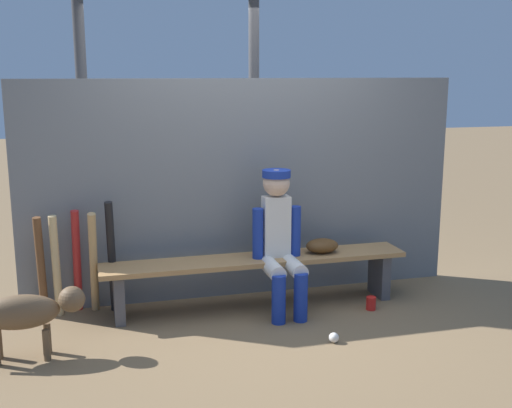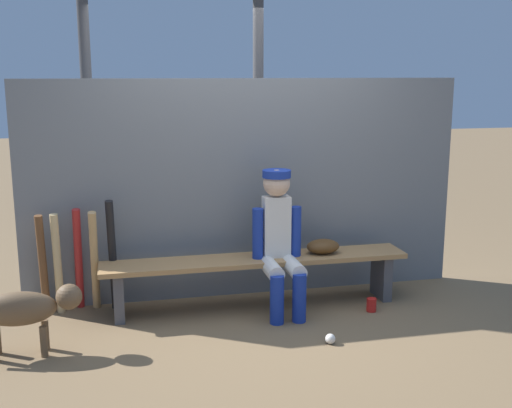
% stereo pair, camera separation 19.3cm
% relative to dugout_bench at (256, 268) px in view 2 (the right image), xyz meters
% --- Properties ---
extents(ground_plane, '(30.00, 30.00, 0.00)m').
position_rel_dugout_bench_xyz_m(ground_plane, '(0.00, 0.00, -0.34)').
color(ground_plane, brown).
extents(chainlink_fence, '(3.79, 0.03, 1.87)m').
position_rel_dugout_bench_xyz_m(chainlink_fence, '(0.00, 0.36, 0.60)').
color(chainlink_fence, slate).
rests_on(chainlink_fence, ground_plane).
extents(dugout_bench, '(2.53, 0.36, 0.43)m').
position_rel_dugout_bench_xyz_m(dugout_bench, '(0.00, 0.00, 0.00)').
color(dugout_bench, '#AD7F4C').
rests_on(dugout_bench, ground_plane).
extents(player_seated, '(0.41, 0.55, 1.15)m').
position_rel_dugout_bench_xyz_m(player_seated, '(0.17, -0.11, 0.28)').
color(player_seated, silver).
rests_on(player_seated, ground_plane).
extents(baseball_glove, '(0.28, 0.20, 0.12)m').
position_rel_dugout_bench_xyz_m(baseball_glove, '(0.58, 0.00, 0.15)').
color(baseball_glove, '#593819').
rests_on(baseball_glove, dugout_bench).
extents(bat_aluminum_black, '(0.09, 0.19, 0.94)m').
position_rel_dugout_bench_xyz_m(bat_aluminum_black, '(-1.15, 0.18, 0.13)').
color(bat_aluminum_black, black).
rests_on(bat_aluminum_black, ground_plane).
extents(bat_wood_tan, '(0.07, 0.27, 0.86)m').
position_rel_dugout_bench_xyz_m(bat_wood_tan, '(-1.29, 0.18, 0.09)').
color(bat_wood_tan, tan).
rests_on(bat_wood_tan, ground_plane).
extents(bat_aluminum_red, '(0.08, 0.19, 0.86)m').
position_rel_dugout_bench_xyz_m(bat_aluminum_red, '(-1.42, 0.27, 0.09)').
color(bat_aluminum_red, '#B22323').
rests_on(bat_aluminum_red, ground_plane).
extents(bat_wood_natural, '(0.08, 0.14, 0.84)m').
position_rel_dugout_bench_xyz_m(bat_wood_natural, '(-1.58, 0.21, 0.08)').
color(bat_wood_natural, tan).
rests_on(bat_wood_natural, ground_plane).
extents(bat_wood_dark, '(0.08, 0.15, 0.83)m').
position_rel_dugout_bench_xyz_m(bat_wood_dark, '(-1.70, 0.22, 0.08)').
color(bat_wood_dark, brown).
rests_on(bat_wood_dark, ground_plane).
extents(baseball, '(0.07, 0.07, 0.07)m').
position_rel_dugout_bench_xyz_m(baseball, '(0.36, -0.83, -0.30)').
color(baseball, white).
rests_on(baseball, ground_plane).
extents(cup_on_ground, '(0.08, 0.08, 0.11)m').
position_rel_dugout_bench_xyz_m(cup_on_ground, '(0.90, -0.30, -0.28)').
color(cup_on_ground, red).
rests_on(cup_on_ground, ground_plane).
extents(cup_on_bench, '(0.08, 0.08, 0.11)m').
position_rel_dugout_bench_xyz_m(cup_on_bench, '(0.21, 0.02, 0.15)').
color(cup_on_bench, silver).
rests_on(cup_on_bench, dugout_bench).
extents(dog, '(0.84, 0.20, 0.49)m').
position_rel_dugout_bench_xyz_m(dog, '(-1.73, -0.54, -0.00)').
color(dog, brown).
rests_on(dog, ground_plane).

